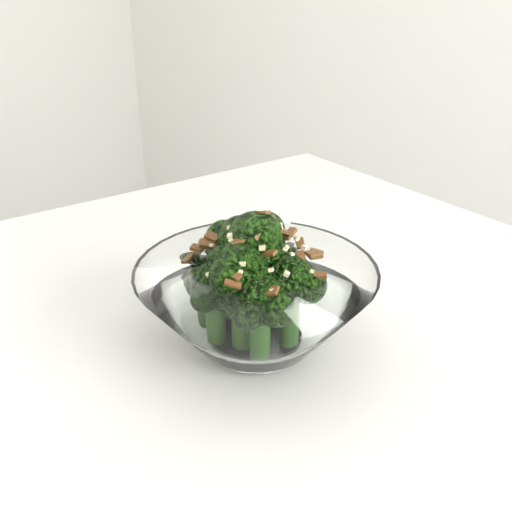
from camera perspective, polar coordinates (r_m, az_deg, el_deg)
The scene contains 1 object.
broccoli_dish at distance 0.45m, azimuth -0.18°, elevation -4.13°, with size 0.19×0.19×0.12m.
Camera 1 is at (0.04, -0.22, 1.03)m, focal length 40.00 mm.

